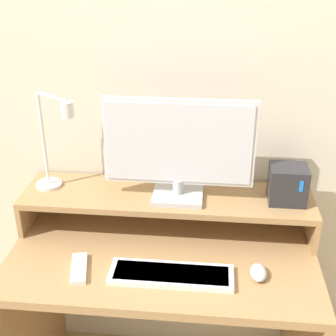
# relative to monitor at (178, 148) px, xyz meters

# --- Properties ---
(wall_back) EXTENTS (6.00, 0.05, 2.50)m
(wall_back) POSITION_rel_monitor_xyz_m (-0.04, 0.18, 0.23)
(wall_back) COLOR beige
(wall_back) RESTS_ON ground_plane
(desk) EXTENTS (1.03, 0.56, 0.70)m
(desk) POSITION_rel_monitor_xyz_m (-0.04, -0.14, -0.54)
(desk) COLOR #A87F51
(desk) RESTS_ON ground_plane
(monitor_shelf) EXTENTS (1.03, 0.25, 0.14)m
(monitor_shelf) POSITION_rel_monitor_xyz_m (-0.04, 0.02, -0.21)
(monitor_shelf) COLOR #A87F51
(monitor_shelf) RESTS_ON desk
(monitor) EXTENTS (0.51, 0.15, 0.36)m
(monitor) POSITION_rel_monitor_xyz_m (0.00, 0.00, 0.00)
(monitor) COLOR #BCBCC1
(monitor) RESTS_ON monitor_shelf
(desk_lamp) EXTENTS (0.19, 0.15, 0.36)m
(desk_lamp) POSITION_rel_monitor_xyz_m (-0.43, 0.01, -0.01)
(desk_lamp) COLOR silver
(desk_lamp) RESTS_ON monitor_shelf
(router_dock) EXTENTS (0.12, 0.11, 0.13)m
(router_dock) POSITION_rel_monitor_xyz_m (0.37, 0.01, -0.12)
(router_dock) COLOR #28282D
(router_dock) RESTS_ON monitor_shelf
(keyboard) EXTENTS (0.39, 0.12, 0.02)m
(keyboard) POSITION_rel_monitor_xyz_m (0.00, -0.26, -0.31)
(keyboard) COLOR white
(keyboard) RESTS_ON desk
(mouse) EXTENTS (0.05, 0.08, 0.03)m
(mouse) POSITION_rel_monitor_xyz_m (0.27, -0.23, -0.31)
(mouse) COLOR silver
(mouse) RESTS_ON desk
(remote_control) EXTENTS (0.08, 0.15, 0.02)m
(remote_control) POSITION_rel_monitor_xyz_m (-0.29, -0.26, -0.31)
(remote_control) COLOR white
(remote_control) RESTS_ON desk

